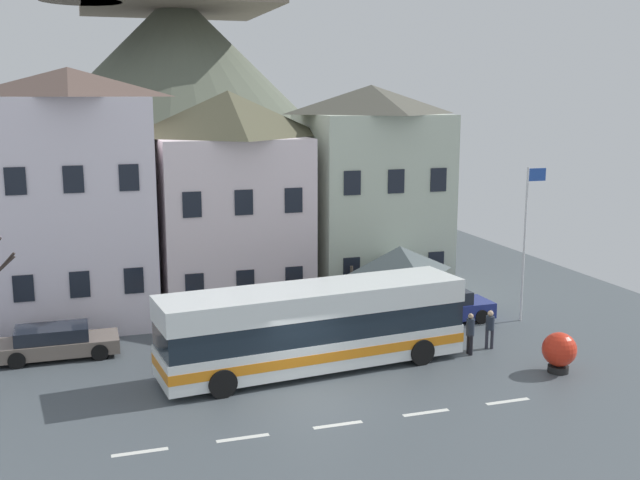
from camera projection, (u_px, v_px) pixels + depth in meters
The scene contains 16 objects.
ground_plane at pixel (317, 400), 25.39m from camera, with size 40.00×60.00×0.07m.
townhouse_00 at pixel (75, 197), 33.53m from camera, with size 6.51×6.48×11.25m.
townhouse_01 at pixel (230, 201), 35.57m from camera, with size 6.70×6.21×10.27m.
townhouse_02 at pixel (370, 192), 37.79m from camera, with size 6.42×6.45×10.55m.
hilltop_castle at pixel (179, 109), 51.82m from camera, with size 34.97×34.97×24.49m.
transit_bus at pixel (314, 328), 27.93m from camera, with size 11.73×3.82×3.15m.
bus_shelter at pixel (400, 259), 33.27m from camera, with size 3.60×3.60×3.54m.
parked_car_01 at pixel (57, 342), 29.36m from camera, with size 4.51×1.89×1.25m.
parked_car_02 at pixel (442, 307), 33.99m from camera, with size 4.52×1.92×1.43m.
pedestrian_00 at pixel (392, 327), 30.79m from camera, with size 0.28×0.39×1.51m.
pedestrian_01 at pixel (470, 332), 29.65m from camera, with size 0.32×0.36×1.66m.
pedestrian_02 at pixel (438, 315), 32.11m from camera, with size 0.30×0.34×1.61m.
pedestrian_03 at pixel (490, 326), 30.32m from camera, with size 0.34×0.34×1.59m.
public_bench at pixel (353, 303), 35.36m from camera, with size 1.53×0.48×0.87m.
flagpole at pixel (526, 233), 33.57m from camera, with size 0.95×0.10×6.97m.
harbour_buoy at pixel (559, 351), 27.73m from camera, with size 1.26×1.26×1.51m.
Camera 1 is at (-7.22, -22.81, 10.03)m, focal length 42.47 mm.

